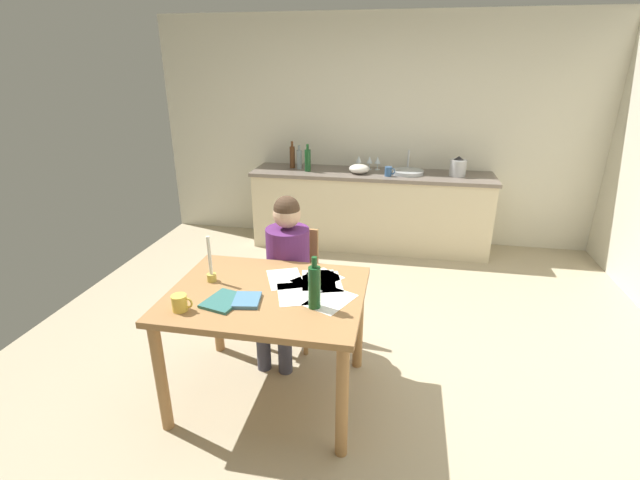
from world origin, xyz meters
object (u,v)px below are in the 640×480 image
object	(u,v)px
bottle_vinegar	(299,159)
wine_glass_back_left	(359,160)
bottle_wine_red	(308,160)
wine_glass_by_kettle	(370,160)
chair_at_table	(292,280)
wine_bottle_on_table	(314,286)
dining_table	(267,308)
stovetop_kettle	(458,167)
bottle_oil	(292,157)
sink_unit	(408,172)
book_cookery	(224,301)
mixing_bowl	(359,169)
book_magazine	(247,300)
coffee_mug	(180,303)
person_seated	(286,266)
teacup_on_counter	(389,171)
candlestick	(211,269)
wine_glass_near_sink	(378,160)

from	to	relation	value
bottle_vinegar	wine_glass_back_left	xyz separation A→B (m)	(0.69, 0.12, -0.01)
bottle_wine_red	wine_glass_by_kettle	bearing A→B (deg)	18.36
chair_at_table	wine_bottle_on_table	xyz separation A→B (m)	(0.35, -0.83, 0.40)
dining_table	stovetop_kettle	size ratio (longest dim) A/B	5.38
wine_bottle_on_table	bottle_oil	xyz separation A→B (m)	(-0.86, 2.94, 0.13)
sink_unit	wine_glass_back_left	distance (m)	0.60
book_cookery	bottle_oil	bearing A→B (deg)	110.69
bottle_vinegar	book_cookery	bearing A→B (deg)	-85.39
bottle_vinegar	bottle_oil	bearing A→B (deg)	159.87
dining_table	bottle_vinegar	world-z (taller)	bottle_vinegar
sink_unit	mixing_bowl	bearing A→B (deg)	-171.86
book_magazine	bottle_wine_red	bearing A→B (deg)	85.70
coffee_mug	bottle_oil	world-z (taller)	bottle_oil
bottle_wine_red	person_seated	bearing A→B (deg)	-82.22
dining_table	teacup_on_counter	distance (m)	2.69
book_magazine	sink_unit	distance (m)	3.04
book_cookery	sink_unit	size ratio (longest dim) A/B	0.65
dining_table	teacup_on_counter	world-z (taller)	teacup_on_counter
candlestick	book_magazine	bearing A→B (deg)	-34.79
wine_bottle_on_table	mixing_bowl	xyz separation A→B (m)	(-0.05, 2.81, 0.05)
coffee_mug	stovetop_kettle	world-z (taller)	stovetop_kettle
chair_at_table	bottle_vinegar	world-z (taller)	bottle_vinegar
bottle_wine_red	wine_glass_back_left	xyz separation A→B (m)	(0.56, 0.23, -0.02)
wine_glass_by_kettle	teacup_on_counter	world-z (taller)	wine_glass_by_kettle
stovetop_kettle	teacup_on_counter	size ratio (longest dim) A/B	1.90
dining_table	wine_glass_near_sink	bearing A→B (deg)	80.94
sink_unit	teacup_on_counter	bearing A→B (deg)	-143.39
wine_bottle_on_table	wine_glass_back_left	xyz separation A→B (m)	(-0.08, 3.04, 0.11)
chair_at_table	teacup_on_counter	distance (m)	2.05
chair_at_table	wine_glass_back_left	world-z (taller)	wine_glass_back_left
mixing_bowl	wine_glass_by_kettle	distance (m)	0.25
bottle_vinegar	bottle_wine_red	world-z (taller)	bottle_wine_red
book_magazine	stovetop_kettle	xyz separation A→B (m)	(1.43, 2.90, 0.22)
wine_bottle_on_table	bottle_oil	size ratio (longest dim) A/B	1.00
bottle_vinegar	stovetop_kettle	bearing A→B (deg)	-0.81
candlestick	wine_glass_near_sink	distance (m)	2.96
coffee_mug	chair_at_table	bearing A→B (deg)	69.20
book_cookery	person_seated	bearing A→B (deg)	90.98
person_seated	book_cookery	world-z (taller)	person_seated
sink_unit	coffee_mug	bearing A→B (deg)	-111.76
book_magazine	bottle_wine_red	size ratio (longest dim) A/B	0.59
person_seated	wine_bottle_on_table	xyz separation A→B (m)	(0.36, -0.69, 0.22)
bottle_wine_red	mixing_bowl	xyz separation A→B (m)	(0.59, 0.01, -0.08)
dining_table	bottle_vinegar	distance (m)	2.84
bottle_oil	person_seated	bearing A→B (deg)	-77.39
coffee_mug	wine_glass_by_kettle	world-z (taller)	wine_glass_by_kettle
person_seated	book_magazine	xyz separation A→B (m)	(-0.04, -0.70, 0.10)
stovetop_kettle	wine_glass_near_sink	size ratio (longest dim) A/B	1.43
book_magazine	sink_unit	size ratio (longest dim) A/B	0.51
wine_glass_near_sink	teacup_on_counter	world-z (taller)	wine_glass_near_sink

